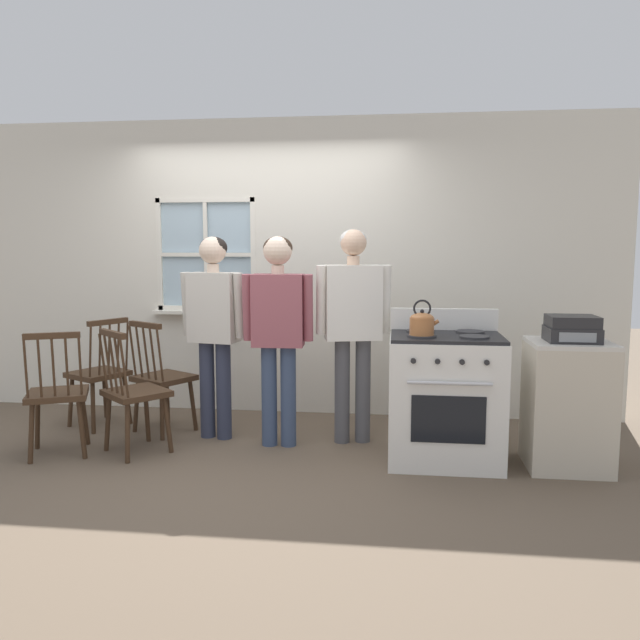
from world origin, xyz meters
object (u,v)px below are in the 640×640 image
(chair_near_stove, at_px, (57,396))
(person_adult_right, at_px, (353,314))
(side_counter, at_px, (568,405))
(chair_near_wall, at_px, (134,394))
(person_teen_center, at_px, (278,318))
(stereo, at_px, (572,329))
(chair_by_window, at_px, (162,379))
(person_elderly_left, at_px, (214,316))
(potted_plant, at_px, (198,304))
(kettle, at_px, (422,323))
(stove, at_px, (445,397))
(chair_center_cluster, at_px, (100,375))

(chair_near_stove, relative_size, person_adult_right, 0.56)
(side_counter, bearing_deg, chair_near_wall, -178.77)
(person_teen_center, relative_size, stereo, 4.78)
(chair_by_window, bearing_deg, chair_near_stove, 80.71)
(person_elderly_left, relative_size, potted_plant, 7.47)
(kettle, bearing_deg, stereo, 4.03)
(stove, xyz_separation_m, stereo, (0.84, -0.06, 0.51))
(chair_center_cluster, bearing_deg, side_counter, 110.26)
(chair_by_window, bearing_deg, chair_center_cluster, 21.32)
(person_adult_right, xyz_separation_m, stove, (0.69, -0.35, -0.55))
(chair_by_window, relative_size, person_adult_right, 0.56)
(person_teen_center, xyz_separation_m, person_adult_right, (0.56, 0.16, 0.02))
(person_elderly_left, distance_m, person_adult_right, 1.11)
(stove, bearing_deg, chair_center_cluster, 169.58)
(person_teen_center, bearing_deg, person_adult_right, 13.32)
(chair_by_window, relative_size, chair_near_wall, 1.00)
(chair_near_stove, height_order, side_counter, chair_near_stove)
(stove, distance_m, stereo, 0.99)
(side_counter, bearing_deg, person_adult_right, 165.62)
(person_elderly_left, distance_m, kettle, 1.69)
(person_adult_right, xyz_separation_m, side_counter, (1.53, -0.39, -0.58))
(person_teen_center, bearing_deg, stove, -11.29)
(chair_near_wall, relative_size, chair_near_stove, 1.00)
(stove, height_order, potted_plant, potted_plant)
(kettle, bearing_deg, person_teen_center, 163.11)
(potted_plant, xyz_separation_m, side_counter, (3.03, -1.17, -0.57))
(chair_center_cluster, relative_size, stereo, 2.77)
(chair_near_stove, xyz_separation_m, kettle, (2.67, 0.09, 0.57))
(potted_plant, bearing_deg, person_teen_center, -44.94)
(chair_near_wall, relative_size, kettle, 3.82)
(stereo, bearing_deg, side_counter, 90.00)
(stove, bearing_deg, person_adult_right, 152.87)
(stereo, bearing_deg, kettle, -175.97)
(chair_near_wall, xyz_separation_m, chair_center_cluster, (-0.59, 0.64, 0.00))
(person_elderly_left, bearing_deg, chair_near_stove, -142.13)
(chair_by_window, height_order, person_teen_center, person_teen_center)
(chair_center_cluster, height_order, person_adult_right, person_adult_right)
(person_elderly_left, distance_m, person_teen_center, 0.56)
(stereo, bearing_deg, chair_center_cluster, 171.00)
(person_elderly_left, distance_m, side_counter, 2.72)
(chair_near_wall, relative_size, chair_center_cluster, 1.00)
(person_teen_center, height_order, person_adult_right, person_adult_right)
(side_counter, bearing_deg, chair_by_window, 171.52)
(person_adult_right, relative_size, stove, 1.55)
(person_adult_right, distance_m, potted_plant, 1.68)
(chair_center_cluster, xyz_separation_m, potted_plant, (0.70, 0.60, 0.57))
(stove, height_order, kettle, kettle)
(chair_by_window, distance_m, chair_near_stove, 0.86)
(stereo, bearing_deg, chair_by_window, 171.15)
(chair_by_window, xyz_separation_m, chair_near_stove, (-0.55, -0.65, 0.00))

